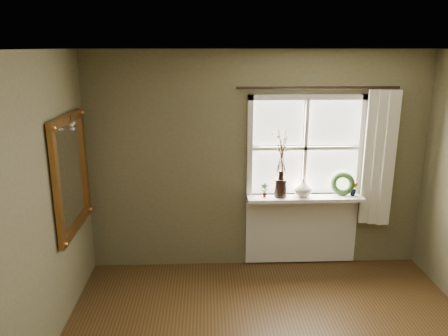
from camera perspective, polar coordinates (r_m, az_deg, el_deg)
ceiling at (r=2.77m, az=10.53°, el=14.93°), size 4.50×4.50×0.00m
wall_back at (r=5.21m, az=4.37°, el=0.83°), size 4.00×0.10×2.60m
window_frame at (r=5.19m, az=10.56°, el=2.60°), size 1.36×0.06×1.24m
window_sill at (r=5.25m, az=10.50°, el=-3.85°), size 1.36×0.26×0.04m
window_apron at (r=5.50m, az=10.03°, el=-7.80°), size 1.36×0.04×0.88m
dark_jug at (r=5.15m, az=7.40°, el=-2.59°), size 0.15×0.15×0.21m
cream_vase at (r=5.20m, az=10.29°, el=-2.51°), size 0.25×0.25×0.22m
wreath at (r=5.36m, az=15.23°, el=-2.31°), size 0.30×0.20×0.29m
potted_plant_left at (r=5.13m, az=5.30°, el=-2.88°), size 0.10×0.08×0.17m
potted_plant_right at (r=5.37m, az=16.61°, el=-2.64°), size 0.10×0.08×0.17m
curtain at (r=5.37m, az=19.50°, el=1.14°), size 0.36×0.12×1.59m
curtain_rod at (r=5.05m, az=12.22°, el=10.21°), size 1.84×0.03×0.03m
gilt_mirror at (r=4.64m, az=-19.32°, el=-0.72°), size 0.10×1.01×1.20m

